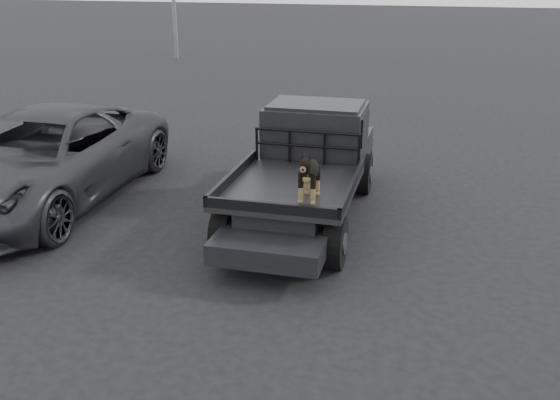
% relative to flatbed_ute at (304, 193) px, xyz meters
% --- Properties ---
extents(ground, '(120.00, 120.00, 0.00)m').
position_rel_flatbed_ute_xyz_m(ground, '(-0.54, -2.42, -0.46)').
color(ground, black).
rests_on(ground, ground).
extents(flatbed_ute, '(2.00, 5.40, 0.92)m').
position_rel_flatbed_ute_xyz_m(flatbed_ute, '(0.00, 0.00, 0.00)').
color(flatbed_ute, black).
rests_on(flatbed_ute, ground).
extents(ute_cab, '(1.72, 1.30, 0.88)m').
position_rel_flatbed_ute_xyz_m(ute_cab, '(0.00, 0.95, 0.90)').
color(ute_cab, black).
rests_on(ute_cab, flatbed_ute).
extents(headache_rack, '(1.80, 0.08, 0.55)m').
position_rel_flatbed_ute_xyz_m(headache_rack, '(0.00, 0.20, 0.74)').
color(headache_rack, black).
rests_on(headache_rack, flatbed_ute).
extents(dog, '(0.32, 0.60, 0.74)m').
position_rel_flatbed_ute_xyz_m(dog, '(0.39, -1.45, 0.83)').
color(dog, black).
rests_on(dog, flatbed_ute).
extents(parked_suv, '(2.83, 5.93, 1.63)m').
position_rel_flatbed_ute_xyz_m(parked_suv, '(-4.73, -0.39, 0.36)').
color(parked_suv, '#2F2F34').
rests_on(parked_suv, ground).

